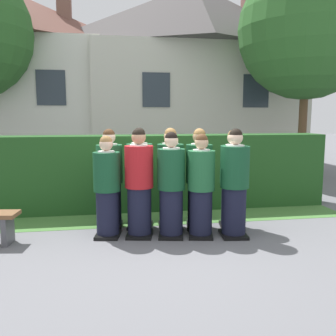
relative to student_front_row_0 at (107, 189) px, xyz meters
name	(u,v)px	position (x,y,z in m)	size (l,w,h in m)	color
ground_plane	(170,236)	(0.97, -0.14, -0.75)	(60.00, 60.00, 0.00)	slate
student_front_row_0	(107,189)	(0.00, 0.00, 0.00)	(0.44, 0.51, 1.58)	black
student_in_red_blazer	(139,185)	(0.49, -0.05, 0.06)	(0.48, 0.57, 1.69)	black
student_front_row_2	(171,187)	(0.98, -0.15, 0.03)	(0.47, 0.56, 1.64)	black
student_front_row_3	(201,188)	(1.44, -0.23, 0.01)	(0.46, 0.53, 1.61)	black
student_front_row_4	(234,186)	(1.95, -0.30, 0.05)	(0.44, 0.52, 1.69)	black
student_rear_row_0	(110,181)	(0.05, 0.51, 0.04)	(0.43, 0.54, 1.67)	black
student_rear_row_1	(140,180)	(0.54, 0.42, 0.05)	(0.49, 0.57, 1.69)	black
student_rear_row_2	(170,181)	(1.05, 0.32, 0.05)	(0.44, 0.54, 1.68)	black
student_rear_row_3	(199,181)	(1.52, 0.23, 0.05)	(0.47, 0.54, 1.68)	black
student_rear_row_4	(233,182)	(2.07, 0.14, 0.04)	(0.46, 0.56, 1.66)	black
hedge	(155,172)	(0.97, 1.68, 0.00)	(7.00, 0.70, 1.50)	#214C1E
school_building_main	(195,75)	(3.34, 8.27, 2.66)	(8.03, 3.86, 6.63)	beige
school_building_annex	(23,81)	(-2.95, 8.85, 2.39)	(5.97, 4.54, 6.13)	silver
oak_tree_right	(307,30)	(5.73, 4.51, 3.54)	(3.93, 3.93, 6.26)	brown
lawn_strip	(161,218)	(0.97, 0.88, -0.75)	(7.00, 0.90, 0.01)	#477A38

